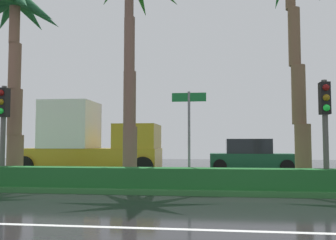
% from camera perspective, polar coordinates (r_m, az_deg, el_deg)
% --- Properties ---
extents(ground_plane, '(90.00, 42.00, 0.10)m').
position_cam_1_polar(ground_plane, '(13.50, 7.70, -10.19)').
color(ground_plane, black).
extents(near_lane_divider_stripe, '(81.00, 0.14, 0.01)m').
position_cam_1_polar(near_lane_divider_stripe, '(6.59, 8.20, -16.71)').
color(near_lane_divider_stripe, white).
rests_on(near_lane_divider_stripe, ground_plane).
extents(median_strip, '(85.50, 4.00, 0.15)m').
position_cam_1_polar(median_strip, '(12.50, 7.73, -10.14)').
color(median_strip, '#2D6B33').
rests_on(median_strip, ground_plane).
extents(median_hedge, '(76.50, 0.70, 0.60)m').
position_cam_1_polar(median_hedge, '(11.07, 7.77, -9.04)').
color(median_hedge, '#1E6028').
rests_on(median_hedge, median_strip).
extents(palm_tree_mid_left, '(3.37, 3.56, 7.10)m').
position_cam_1_polar(palm_tree_mid_left, '(14.54, -22.78, 13.19)').
color(palm_tree_mid_left, brown).
rests_on(palm_tree_mid_left, median_strip).
extents(traffic_signal_median_left, '(0.28, 0.43, 3.25)m').
position_cam_1_polar(traffic_signal_median_left, '(13.23, -24.37, 0.53)').
color(traffic_signal_median_left, '#4C4C47').
rests_on(traffic_signal_median_left, median_strip).
extents(traffic_signal_median_right, '(0.28, 0.43, 3.23)m').
position_cam_1_polar(traffic_signal_median_right, '(11.75, 23.35, 0.93)').
color(traffic_signal_median_right, '#4C4C47').
rests_on(traffic_signal_median_right, median_strip).
extents(street_name_sign, '(1.10, 0.08, 3.00)m').
position_cam_1_polar(street_name_sign, '(11.65, 3.31, -0.77)').
color(street_name_sign, slate).
rests_on(street_name_sign, median_strip).
extents(box_truck_lead, '(6.40, 2.64, 3.46)m').
position_cam_1_polar(box_truck_lead, '(17.55, -12.10, -3.40)').
color(box_truck_lead, '#B28C1E').
rests_on(box_truck_lead, ground_plane).
extents(car_in_traffic_leading, '(4.30, 2.02, 1.72)m').
position_cam_1_polar(car_in_traffic_leading, '(19.75, 12.75, -5.50)').
color(car_in_traffic_leading, '#195133').
rests_on(car_in_traffic_leading, ground_plane).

